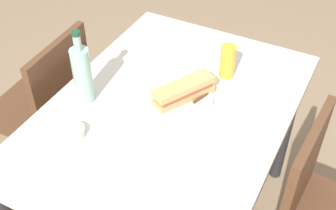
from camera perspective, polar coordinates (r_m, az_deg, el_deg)
The scene contains 8 objects.
dining_table at distance 1.71m, azimuth 0.00°, elevation -3.20°, with size 1.18×0.85×0.73m.
chair_near at distance 2.09m, azimuth -15.01°, elevation -0.10°, with size 0.42×0.42×0.85m.
plate_near at distance 1.67m, azimuth 2.00°, elevation 0.76°, with size 0.23×0.23×0.01m, color white.
baguette_sandwich_near at distance 1.64m, azimuth 2.03°, elevation 1.86°, with size 0.25×0.18×0.07m.
knife_near at distance 1.64m, azimuth 3.31°, elevation 0.26°, with size 0.18×0.06×0.01m.
water_bottle at distance 1.63m, azimuth -10.98°, elevation 3.93°, with size 0.07×0.07×0.30m.
beer_glass at distance 1.77m, azimuth 7.68°, elevation 5.59°, with size 0.06×0.06×0.14m, color gold.
olive_bowl at distance 1.56m, azimuth -12.14°, elevation -3.41°, with size 0.08×0.08×0.03m, color silver.
Camera 1 is at (1.08, 0.56, 1.82)m, focal length 47.38 mm.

